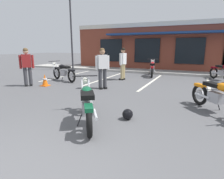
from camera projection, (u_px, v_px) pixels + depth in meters
The scene contains 15 objects.
ground_plane at pixel (120, 104), 5.84m from camera, with size 80.00×80.00×0.00m, color #515154.
sidewalk_kerb at pixel (164, 72), 12.72m from camera, with size 22.00×1.80×0.14m, color #A8A59E.
brick_storefront_building at pixel (174, 47), 15.84m from camera, with size 14.32×7.29×3.40m.
painted_stall_lines at pixel (152, 82), 9.55m from camera, with size 10.45×4.80×0.01m.
motorcycle_foreground_classic at pixel (87, 103), 4.31m from camera, with size 1.43×1.82×0.98m.
motorcycle_red_sportbike at pixel (63, 72), 9.77m from camera, with size 2.02×1.04×0.98m.
motorcycle_silver_naked at pixel (224, 72), 9.75m from camera, with size 1.40×1.84×0.98m.
motorcycle_blue_standard at pixel (152, 68), 11.33m from camera, with size 0.85×2.08×0.98m.
motorcycle_green_cafe_racer at pixel (219, 96), 4.95m from camera, with size 1.51×1.77×0.98m.
person_in_shorts_foreground at pixel (27, 65), 8.29m from camera, with size 0.48×0.51×1.68m.
person_by_back_row at pixel (123, 62), 9.89m from camera, with size 0.30×0.61×1.68m.
person_near_building at pixel (102, 66), 7.76m from camera, with size 0.48×0.51×1.68m.
helmet_on_pavement at pixel (128, 114), 4.57m from camera, with size 0.26×0.26×0.26m.
traffic_cone at pixel (45, 80), 8.48m from camera, with size 0.34×0.34×0.53m.
parking_lot_lamp_post at pixel (70, 23), 13.65m from camera, with size 0.24×0.76×5.25m.
Camera 1 is at (2.13, -1.46, 1.72)m, focal length 30.43 mm.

